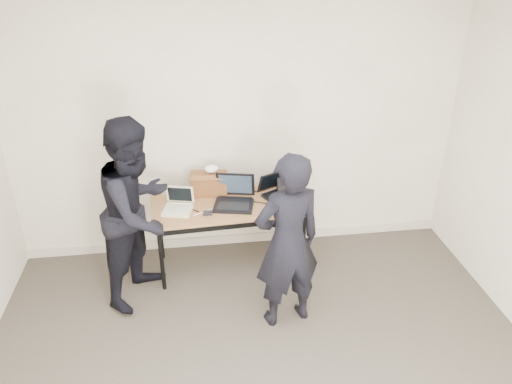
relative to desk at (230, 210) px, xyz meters
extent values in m
cube|color=white|center=(0.13, -1.82, 2.06)|extent=(4.50, 4.50, 0.05)
cube|color=beige|center=(0.13, 0.46, 0.69)|extent=(4.50, 0.05, 2.70)
cube|color=#926137|center=(0.00, 0.01, 0.04)|extent=(1.53, 0.73, 0.03)
cylinder|color=black|center=(-0.67, -0.29, -0.32)|extent=(0.04, 0.04, 0.68)
cylinder|color=black|center=(0.70, -0.21, -0.32)|extent=(0.04, 0.04, 0.68)
cylinder|color=black|center=(-0.70, 0.24, -0.32)|extent=(0.04, 0.04, 0.68)
cylinder|color=black|center=(0.67, 0.32, -0.32)|extent=(0.04, 0.04, 0.68)
cube|color=black|center=(0.02, -0.27, -0.02)|extent=(1.40, 0.10, 0.06)
cube|color=beige|center=(-0.50, -0.08, 0.07)|extent=(0.31, 0.28, 0.03)
cube|color=beige|center=(-0.50, -0.10, 0.09)|extent=(0.24, 0.17, 0.01)
cube|color=beige|center=(-0.47, 0.05, 0.18)|extent=(0.27, 0.11, 0.18)
cube|color=black|center=(-0.47, 0.04, 0.18)|extent=(0.23, 0.08, 0.15)
cube|color=beige|center=(-0.47, 0.03, 0.09)|extent=(0.23, 0.07, 0.01)
cube|color=black|center=(0.04, -0.05, 0.07)|extent=(0.43, 0.36, 0.02)
cube|color=black|center=(0.03, -0.08, 0.09)|extent=(0.33, 0.22, 0.01)
cube|color=black|center=(0.07, 0.12, 0.21)|extent=(0.38, 0.16, 0.27)
cube|color=#26333F|center=(0.07, 0.11, 0.22)|extent=(0.33, 0.13, 0.22)
cube|color=black|center=(0.07, 0.09, 0.08)|extent=(0.33, 0.09, 0.02)
cube|color=black|center=(0.51, 0.08, 0.07)|extent=(0.37, 0.33, 0.02)
cube|color=black|center=(0.52, 0.06, 0.08)|extent=(0.28, 0.22, 0.01)
cube|color=black|center=(0.45, 0.21, 0.18)|extent=(0.31, 0.20, 0.21)
cube|color=black|center=(0.45, 0.21, 0.18)|extent=(0.26, 0.17, 0.17)
cube|color=black|center=(0.46, 0.18, 0.08)|extent=(0.25, 0.13, 0.01)
cube|color=brown|center=(-0.18, 0.23, 0.18)|extent=(0.38, 0.20, 0.24)
cube|color=brown|center=(-0.19, 0.17, 0.28)|extent=(0.37, 0.11, 0.07)
cube|color=brown|center=(-0.02, 0.21, 0.16)|extent=(0.03, 0.10, 0.02)
ellipsoid|color=white|center=(-0.15, 0.23, 0.34)|extent=(0.15, 0.12, 0.08)
cube|color=black|center=(0.63, 0.19, 0.13)|extent=(0.27, 0.23, 0.15)
cube|color=black|center=(-0.22, -0.17, 0.07)|extent=(0.08, 0.05, 0.03)
cube|color=black|center=(-0.43, 0.00, 0.06)|extent=(0.26, 0.22, 0.01)
cube|color=black|center=(0.17, 0.22, 0.06)|extent=(0.25, 0.03, 0.01)
cube|color=silver|center=(-0.22, -0.10, 0.06)|extent=(0.25, 0.14, 0.01)
cube|color=black|center=(0.30, -0.01, 0.06)|extent=(0.30, 0.16, 0.01)
cube|color=black|center=(0.52, 0.03, 0.06)|extent=(0.16, 0.23, 0.01)
cube|color=silver|center=(0.00, -0.11, 0.06)|extent=(0.21, 0.16, 0.01)
imported|color=black|center=(0.41, -0.85, 0.14)|extent=(0.66, 0.51, 1.60)
imported|color=black|center=(-0.83, -0.29, 0.21)|extent=(0.99, 1.06, 1.75)
cube|color=beige|center=(0.13, 0.42, -0.61)|extent=(4.50, 0.03, 0.10)
camera|label=1|loc=(-0.32, -4.22, 2.42)|focal=35.00mm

